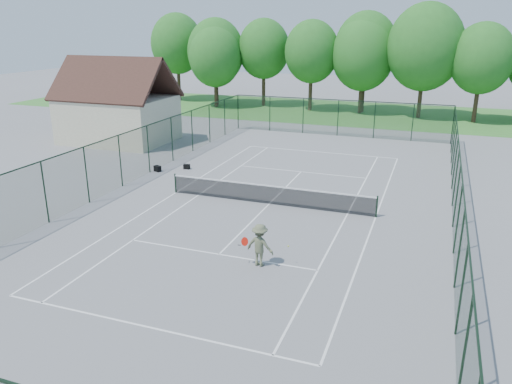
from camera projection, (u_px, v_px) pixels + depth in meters
ground at (269, 204)px, 26.07m from camera, size 140.00×140.00×0.00m
grass_far at (359, 113)px, 52.78m from camera, size 80.00×16.00×0.01m
court_lines at (269, 204)px, 26.07m from camera, size 11.05×23.85×0.01m
tennis_net at (269, 194)px, 25.89m from camera, size 11.08×0.08×1.10m
fence_enclosure at (269, 176)px, 25.57m from camera, size 18.05×36.05×3.02m
utility_building at (117, 102)px, 39.17m from camera, size 8.60×6.27×6.63m
tree_line_far at (363, 55)px, 50.87m from camera, size 39.40×6.40×9.70m
sports_bag_a at (158, 169)px, 31.81m from camera, size 0.52×0.42×0.37m
sports_bag_b at (187, 167)px, 32.35m from camera, size 0.42×0.29×0.31m
tennis_player at (260, 245)px, 19.19m from camera, size 1.91×0.83×1.71m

